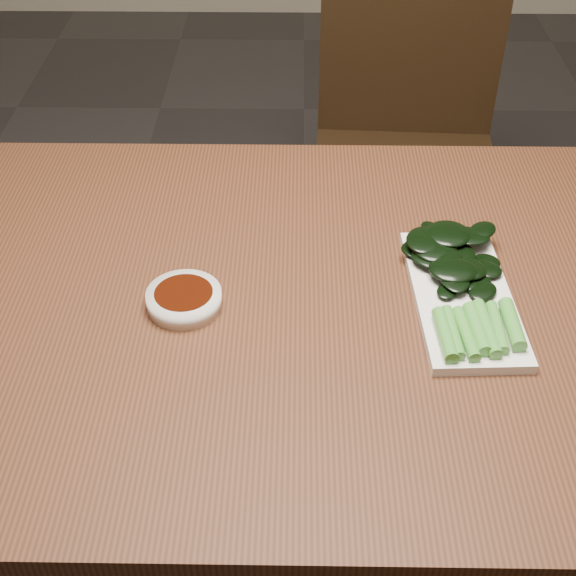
{
  "coord_description": "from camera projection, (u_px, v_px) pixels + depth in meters",
  "views": [
    {
      "loc": [
        -0.02,
        -0.82,
        1.44
      ],
      "look_at": [
        -0.03,
        0.0,
        0.76
      ],
      "focal_mm": 50.0,
      "sensor_mm": 36.0,
      "label": 1
    }
  ],
  "objects": [
    {
      "name": "chair_far",
      "position": [
        407.0,
        140.0,
        1.92
      ],
      "size": [
        0.45,
        0.45,
        0.89
      ],
      "rotation": [
        0.0,
        0.0,
        -0.05
      ],
      "color": "black",
      "rests_on": "ground"
    },
    {
      "name": "serving_plate",
      "position": [
        462.0,
        297.0,
        1.06
      ],
      "size": [
        0.14,
        0.28,
        0.01
      ],
      "rotation": [
        0.0,
        0.0,
        0.05
      ],
      "color": "white",
      "rests_on": "table"
    },
    {
      "name": "table",
      "position": [
        311.0,
        334.0,
        1.11
      ],
      "size": [
        1.4,
        0.8,
        0.75
      ],
      "color": "#462514",
      "rests_on": "ground"
    },
    {
      "name": "sauce_bowl",
      "position": [
        184.0,
        299.0,
        1.04
      ],
      "size": [
        0.1,
        0.1,
        0.02
      ],
      "color": "white",
      "rests_on": "table"
    },
    {
      "name": "gai_lan",
      "position": [
        457.0,
        272.0,
        1.06
      ],
      "size": [
        0.15,
        0.28,
        0.03
      ],
      "color": "green",
      "rests_on": "serving_plate"
    }
  ]
}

